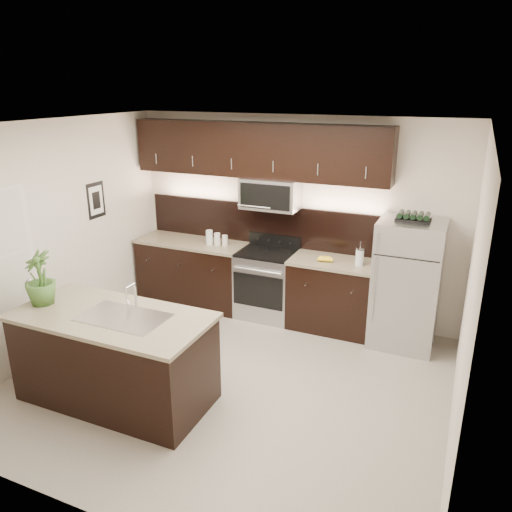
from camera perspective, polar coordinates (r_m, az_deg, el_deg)
The scene contains 12 objects.
ground at distance 5.60m, azimuth -3.15°, elevation -14.07°, with size 4.50×4.50×0.00m, color gray.
room_walls at distance 4.90m, azimuth -4.86°, elevation 2.87°, with size 4.52×4.02×2.71m.
counter_run at distance 6.92m, azimuth -0.33°, elevation -2.93°, with size 3.51×0.65×0.94m.
upper_fixtures at distance 6.60m, azimuth 0.38°, elevation 11.05°, with size 3.49×0.40×1.66m.
island at distance 5.28m, azimuth -15.79°, elevation -11.06°, with size 1.96×0.96×0.94m.
sink_faucet at distance 4.98m, azimuth -14.86°, elevation -6.59°, with size 0.84×0.50×0.28m.
refrigerator at distance 6.26m, azimuth 16.82°, elevation -3.11°, with size 0.76×0.68×1.57m, color #B2B2B7.
wine_rack at distance 6.01m, azimuth 17.57°, elevation 4.25°, with size 0.39×0.24×0.09m.
plant at distance 5.45m, azimuth -23.49°, elevation -2.32°, with size 0.31×0.31×0.55m, color #3B6428.
canisters at distance 6.94m, azimuth -4.68°, elevation 1.99°, with size 0.30×0.13×0.20m.
french_press at distance 6.25m, azimuth 11.76°, elevation -0.07°, with size 0.10×0.10×0.30m.
bananas at distance 6.36m, azimuth 7.43°, elevation -0.27°, with size 0.20×0.16×0.06m, color yellow.
Camera 1 is at (2.15, -4.17, 3.05)m, focal length 35.00 mm.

